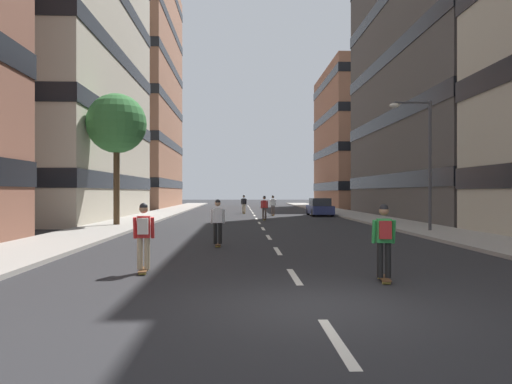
{
  "coord_description": "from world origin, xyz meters",
  "views": [
    {
      "loc": [
        -1.34,
        -8.48,
        2.06
      ],
      "look_at": [
        0.0,
        29.06,
        2.06
      ],
      "focal_mm": 33.32,
      "sensor_mm": 36.0,
      "label": 1
    }
  ],
  "objects_px": {
    "skater_4": "(264,207)",
    "skater_0": "(143,233)",
    "parked_car_near": "(320,208)",
    "skater_2": "(218,220)",
    "streetlamp_right": "(423,151)",
    "skater_3": "(244,203)",
    "skater_1": "(384,237)",
    "street_tree_near": "(117,124)",
    "skater_5": "(273,204)"
  },
  "relations": [
    {
      "from": "skater_3",
      "to": "parked_car_near",
      "type": "bearing_deg",
      "value": -33.98
    },
    {
      "from": "skater_3",
      "to": "skater_5",
      "type": "bearing_deg",
      "value": -60.07
    },
    {
      "from": "streetlamp_right",
      "to": "skater_1",
      "type": "bearing_deg",
      "value": -114.85
    },
    {
      "from": "street_tree_near",
      "to": "skater_0",
      "type": "distance_m",
      "value": 17.58
    },
    {
      "from": "skater_4",
      "to": "parked_car_near",
      "type": "bearing_deg",
      "value": 50.16
    },
    {
      "from": "streetlamp_right",
      "to": "skater_5",
      "type": "bearing_deg",
      "value": 109.7
    },
    {
      "from": "skater_0",
      "to": "skater_5",
      "type": "relative_size",
      "value": 1.0
    },
    {
      "from": "skater_1",
      "to": "skater_4",
      "type": "distance_m",
      "value": 24.0
    },
    {
      "from": "skater_2",
      "to": "streetlamp_right",
      "type": "bearing_deg",
      "value": 28.75
    },
    {
      "from": "skater_3",
      "to": "skater_4",
      "type": "distance_m",
      "value": 10.65
    },
    {
      "from": "parked_car_near",
      "to": "streetlamp_right",
      "type": "xyz_separation_m",
      "value": [
        2.21,
        -17.41,
        3.44
      ]
    },
    {
      "from": "skater_4",
      "to": "skater_5",
      "type": "distance_m",
      "value": 6.36
    },
    {
      "from": "parked_car_near",
      "to": "skater_5",
      "type": "distance_m",
      "value": 4.07
    },
    {
      "from": "parked_car_near",
      "to": "skater_3",
      "type": "relative_size",
      "value": 2.47
    },
    {
      "from": "skater_0",
      "to": "skater_1",
      "type": "relative_size",
      "value": 1.0
    },
    {
      "from": "skater_0",
      "to": "skater_2",
      "type": "distance_m",
      "value": 6.05
    },
    {
      "from": "street_tree_near",
      "to": "skater_5",
      "type": "relative_size",
      "value": 4.34
    },
    {
      "from": "skater_1",
      "to": "skater_5",
      "type": "relative_size",
      "value": 1.0
    },
    {
      "from": "skater_3",
      "to": "skater_4",
      "type": "bearing_deg",
      "value": -82.48
    },
    {
      "from": "parked_car_near",
      "to": "skater_2",
      "type": "height_order",
      "value": "skater_2"
    },
    {
      "from": "skater_0",
      "to": "skater_5",
      "type": "distance_m",
      "value": 29.34
    },
    {
      "from": "skater_0",
      "to": "streetlamp_right",
      "type": "bearing_deg",
      "value": 44.24
    },
    {
      "from": "streetlamp_right",
      "to": "skater_4",
      "type": "distance_m",
      "value": 13.8
    },
    {
      "from": "streetlamp_right",
      "to": "skater_3",
      "type": "distance_m",
      "value": 23.71
    },
    {
      "from": "streetlamp_right",
      "to": "skater_1",
      "type": "relative_size",
      "value": 3.65
    },
    {
      "from": "skater_3",
      "to": "skater_1",
      "type": "bearing_deg",
      "value": -85.26
    },
    {
      "from": "streetlamp_right",
      "to": "skater_5",
      "type": "xyz_separation_m",
      "value": [
        -6.27,
        17.52,
        -3.15
      ]
    },
    {
      "from": "skater_1",
      "to": "skater_2",
      "type": "relative_size",
      "value": 1.0
    },
    {
      "from": "street_tree_near",
      "to": "parked_car_near",
      "type": "bearing_deg",
      "value": 41.51
    },
    {
      "from": "street_tree_near",
      "to": "skater_2",
      "type": "bearing_deg",
      "value": -58.07
    },
    {
      "from": "streetlamp_right",
      "to": "skater_4",
      "type": "xyz_separation_m",
      "value": [
        -7.35,
        11.25,
        -3.15
      ]
    },
    {
      "from": "skater_4",
      "to": "skater_0",
      "type": "bearing_deg",
      "value": -100.73
    },
    {
      "from": "skater_2",
      "to": "skater_3",
      "type": "relative_size",
      "value": 1.0
    },
    {
      "from": "street_tree_near",
      "to": "skater_2",
      "type": "distance_m",
      "value": 13.17
    },
    {
      "from": "parked_car_near",
      "to": "skater_5",
      "type": "bearing_deg",
      "value": 178.48
    },
    {
      "from": "skater_0",
      "to": "street_tree_near",
      "type": "bearing_deg",
      "value": 106.58
    },
    {
      "from": "skater_0",
      "to": "skater_4",
      "type": "relative_size",
      "value": 1.0
    },
    {
      "from": "skater_4",
      "to": "skater_5",
      "type": "xyz_separation_m",
      "value": [
        1.08,
        6.27,
        0.0
      ]
    },
    {
      "from": "skater_0",
      "to": "skater_3",
      "type": "bearing_deg",
      "value": 85.03
    },
    {
      "from": "skater_0",
      "to": "skater_5",
      "type": "bearing_deg",
      "value": 79.48
    },
    {
      "from": "streetlamp_right",
      "to": "skater_4",
      "type": "height_order",
      "value": "streetlamp_right"
    },
    {
      "from": "streetlamp_right",
      "to": "skater_0",
      "type": "height_order",
      "value": "streetlamp_right"
    },
    {
      "from": "skater_1",
      "to": "skater_4",
      "type": "xyz_separation_m",
      "value": [
        -1.47,
        23.95,
        -0.03
      ]
    },
    {
      "from": "street_tree_near",
      "to": "skater_1",
      "type": "xyz_separation_m",
      "value": [
        10.56,
        -17.52,
        -5.04
      ]
    },
    {
      "from": "streetlamp_right",
      "to": "skater_3",
      "type": "height_order",
      "value": "streetlamp_right"
    },
    {
      "from": "parked_car_near",
      "to": "skater_4",
      "type": "distance_m",
      "value": 8.03
    },
    {
      "from": "parked_car_near",
      "to": "skater_1",
      "type": "bearing_deg",
      "value": -96.95
    },
    {
      "from": "skater_1",
      "to": "skater_4",
      "type": "height_order",
      "value": "same"
    },
    {
      "from": "street_tree_near",
      "to": "streetlamp_right",
      "type": "xyz_separation_m",
      "value": [
        16.44,
        -4.82,
        -1.92
      ]
    },
    {
      "from": "skater_5",
      "to": "skater_4",
      "type": "bearing_deg",
      "value": -99.76
    }
  ]
}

